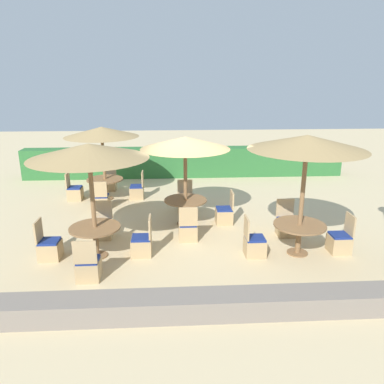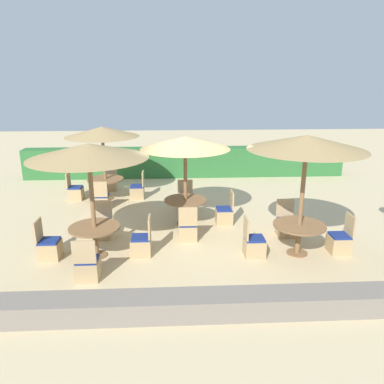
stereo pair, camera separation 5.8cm
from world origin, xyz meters
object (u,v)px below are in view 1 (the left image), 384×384
at_px(round_table_back_left, 105,182).
at_px(round_table_front_left, 95,233).
at_px(patio_chair_back_left_west, 75,192).
at_px(parasol_front_right, 307,143).
at_px(patio_chair_center_south, 188,230).
at_px(patio_chair_front_left_west, 49,248).
at_px(patio_chair_back_left_south, 101,201).
at_px(patio_chair_front_right_east, 340,241).
at_px(patio_chair_front_left_east, 142,244).
at_px(patio_chair_center_east, 225,214).
at_px(patio_chair_center_north, 185,202).
at_px(patio_chair_back_left_east, 137,191).
at_px(parasol_front_left, 89,152).
at_px(round_table_center, 186,204).
at_px(patio_chair_front_left_north, 103,228).
at_px(parasol_back_left, 102,132).
at_px(round_table_front_right, 299,230).
at_px(patio_chair_front_right_west, 254,245).
at_px(patio_chair_front_left_south, 88,268).
at_px(patio_chair_back_left_north, 110,183).
at_px(patio_chair_front_right_north, 286,226).
at_px(parasol_center, 185,143).

distance_m(round_table_back_left, round_table_front_left, 4.31).
height_order(patio_chair_back_left_west, parasol_front_right, parasol_front_right).
distance_m(patio_chair_center_south, patio_chair_front_left_west, 3.29).
bearing_deg(patio_chair_back_left_south, patio_chair_front_right_east, -28.96).
bearing_deg(patio_chair_front_left_east, patio_chair_center_east, -49.80).
distance_m(parasol_front_right, patio_chair_center_north, 4.61).
distance_m(patio_chair_back_left_east, patio_chair_center_north, 2.05).
relative_size(patio_chair_back_left_east, parasol_front_left, 0.36).
bearing_deg(patio_chair_back_left_west, round_table_center, 56.61).
relative_size(parasol_front_right, patio_chair_front_left_north, 2.98).
relative_size(parasol_back_left, parasol_front_right, 0.88).
distance_m(round_table_front_right, patio_chair_front_left_east, 3.63).
xyz_separation_m(parasol_back_left, parasol_front_left, (0.47, -4.28, 0.18)).
distance_m(patio_chair_front_right_east, round_table_front_left, 5.67).
height_order(patio_chair_back_left_west, patio_chair_front_right_west, same).
distance_m(round_table_front_right, patio_chair_front_left_south, 4.72).
height_order(patio_chair_back_left_south, patio_chair_back_left_north, same).
bearing_deg(patio_chair_center_south, patio_chair_front_right_north, 3.16).
relative_size(parasol_back_left, parasol_center, 0.99).
bearing_deg(patio_chair_front_left_south, patio_chair_center_east, 42.21).
bearing_deg(patio_chair_front_left_east, patio_chair_back_left_south, 24.57).
xyz_separation_m(parasol_back_left, round_table_back_left, (0.00, 0.00, -1.68)).
bearing_deg(patio_chair_front_left_east, patio_chair_front_left_west, 92.05).
bearing_deg(round_table_center, patio_chair_front_left_east, -120.35).
distance_m(patio_chair_front_left_south, patio_chair_front_left_west, 1.45).
height_order(round_table_front_right, patio_chair_front_right_west, patio_chair_front_right_west).
height_order(round_table_front_right, round_table_center, round_table_front_right).
relative_size(round_table_back_left, patio_chair_front_left_west, 1.29).
bearing_deg(patio_chair_front_left_north, patio_chair_front_right_east, 168.41).
bearing_deg(patio_chair_front_left_north, patio_chair_front_left_south, 91.60).
relative_size(round_table_back_left, round_table_front_left, 1.04).
bearing_deg(round_table_front_left, patio_chair_front_left_north, 91.45).
bearing_deg(patio_chair_back_left_west, patio_chair_front_left_west, 6.08).
relative_size(patio_chair_back_left_east, patio_chair_back_left_north, 1.00).
bearing_deg(patio_chair_back_left_south, round_table_front_left, -82.24).
height_order(patio_chair_front_right_north, patio_chair_front_left_south, same).
xyz_separation_m(parasol_center, patio_chair_front_left_east, (-1.08, -1.85, -2.02)).
bearing_deg(patio_chair_back_left_south, patio_chair_front_left_east, -65.43).
relative_size(parasol_back_left, patio_chair_back_left_south, 2.61).
distance_m(patio_chair_back_left_south, patio_chair_front_right_north, 5.64).
bearing_deg(patio_chair_front_left_north, patio_chair_center_east, -166.10).
xyz_separation_m(patio_chair_front_left_east, patio_chair_front_left_south, (-1.01, -1.05, 0.00)).
relative_size(parasol_center, patio_chair_front_left_south, 2.64).
xyz_separation_m(parasol_center, parasol_front_left, (-2.12, -1.87, 0.16)).
distance_m(patio_chair_front_left_west, patio_chair_front_left_north, 1.51).
bearing_deg(parasol_center, patio_chair_front_right_west, -53.72).
height_order(round_table_center, patio_chair_center_south, patio_chair_center_south).
relative_size(patio_chair_back_left_west, parasol_front_left, 0.36).
xyz_separation_m(parasol_back_left, parasol_center, (2.59, -2.42, 0.02)).
xyz_separation_m(parasol_back_left, patio_chair_center_east, (3.69, -2.42, -1.99)).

